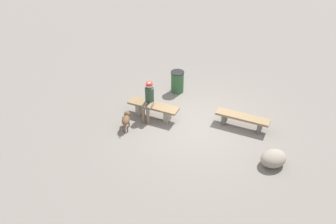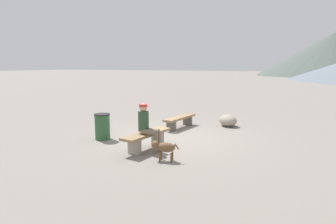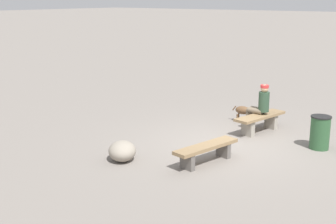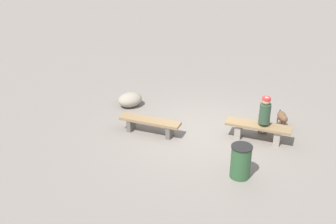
{
  "view_description": "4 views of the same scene",
  "coord_description": "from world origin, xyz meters",
  "px_view_note": "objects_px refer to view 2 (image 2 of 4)",
  "views": [
    {
      "loc": [
        -1.5,
        9.63,
        7.21
      ],
      "look_at": [
        0.88,
        0.19,
        0.48
      ],
      "focal_mm": 39.74,
      "sensor_mm": 36.0,
      "label": 1
    },
    {
      "loc": [
        8.09,
        3.45,
        2.31
      ],
      "look_at": [
        -0.32,
        -0.24,
        0.77
      ],
      "focal_mm": 30.02,
      "sensor_mm": 36.0,
      "label": 2
    },
    {
      "loc": [
        -9.54,
        -5.41,
        3.58
      ],
      "look_at": [
        -0.44,
        1.59,
        0.68
      ],
      "focal_mm": 48.95,
      "sensor_mm": 36.0,
      "label": 3
    },
    {
      "loc": [
        0.91,
        -10.18,
        5.68
      ],
      "look_at": [
        -1.0,
        0.02,
        0.56
      ],
      "focal_mm": 45.04,
      "sensor_mm": 36.0,
      "label": 4
    }
  ],
  "objects_px": {
    "bench_left": "(180,120)",
    "dog": "(164,147)",
    "bench_right": "(147,138)",
    "trash_bin": "(102,127)",
    "boulder": "(228,120)",
    "seated_person": "(147,124)"
  },
  "relations": [
    {
      "from": "seated_person",
      "to": "boulder",
      "type": "relative_size",
      "value": 1.67
    },
    {
      "from": "seated_person",
      "to": "boulder",
      "type": "bearing_deg",
      "value": 164.49
    },
    {
      "from": "bench_right",
      "to": "dog",
      "type": "distance_m",
      "value": 1.06
    },
    {
      "from": "bench_right",
      "to": "trash_bin",
      "type": "xyz_separation_m",
      "value": [
        -0.4,
        -1.78,
        0.07
      ]
    },
    {
      "from": "bench_right",
      "to": "boulder",
      "type": "height_order",
      "value": "bench_right"
    },
    {
      "from": "seated_person",
      "to": "boulder",
      "type": "xyz_separation_m",
      "value": [
        -4.04,
        1.35,
        -0.52
      ]
    },
    {
      "from": "bench_left",
      "to": "boulder",
      "type": "relative_size",
      "value": 2.25
    },
    {
      "from": "bench_right",
      "to": "trash_bin",
      "type": "bearing_deg",
      "value": -92.58
    },
    {
      "from": "bench_right",
      "to": "trash_bin",
      "type": "height_order",
      "value": "trash_bin"
    },
    {
      "from": "seated_person",
      "to": "boulder",
      "type": "height_order",
      "value": "seated_person"
    },
    {
      "from": "boulder",
      "to": "dog",
      "type": "bearing_deg",
      "value": -7.62
    },
    {
      "from": "bench_right",
      "to": "seated_person",
      "type": "bearing_deg",
      "value": 42.88
    },
    {
      "from": "bench_right",
      "to": "seated_person",
      "type": "relative_size",
      "value": 1.37
    },
    {
      "from": "bench_left",
      "to": "dog",
      "type": "bearing_deg",
      "value": 25.41
    },
    {
      "from": "bench_left",
      "to": "bench_right",
      "type": "xyz_separation_m",
      "value": [
        2.9,
        0.15,
        0.03
      ]
    },
    {
      "from": "dog",
      "to": "bench_right",
      "type": "bearing_deg",
      "value": -48.23
    },
    {
      "from": "bench_left",
      "to": "seated_person",
      "type": "xyz_separation_m",
      "value": [
        3.04,
        0.23,
        0.44
      ]
    },
    {
      "from": "dog",
      "to": "trash_bin",
      "type": "height_order",
      "value": "trash_bin"
    },
    {
      "from": "bench_left",
      "to": "boulder",
      "type": "height_order",
      "value": "boulder"
    },
    {
      "from": "seated_person",
      "to": "dog",
      "type": "xyz_separation_m",
      "value": [
        0.53,
        0.74,
        -0.4
      ]
    },
    {
      "from": "boulder",
      "to": "seated_person",
      "type": "bearing_deg",
      "value": -18.49
    },
    {
      "from": "trash_bin",
      "to": "bench_right",
      "type": "bearing_deg",
      "value": 77.23
    }
  ]
}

